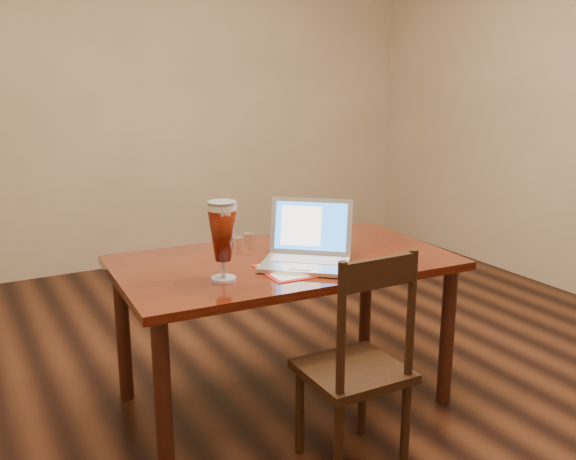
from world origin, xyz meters
TOP-DOWN VIEW (x-y plane):
  - ground at (0.00, 0.00)m, footprint 5.00×5.00m
  - room_shell at (0.00, 0.00)m, footprint 4.51×5.01m
  - dining_table at (-0.19, 0.05)m, footprint 1.50×0.89m
  - dining_chair at (-0.18, -0.52)m, footprint 0.37×0.36m

SIDE VIEW (x-z plane):
  - ground at x=0.00m, z-range 0.00..0.00m
  - dining_chair at x=-0.18m, z-range -0.03..0.85m
  - dining_table at x=-0.19m, z-range 0.12..1.12m
  - room_shell at x=0.00m, z-range 0.41..3.11m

